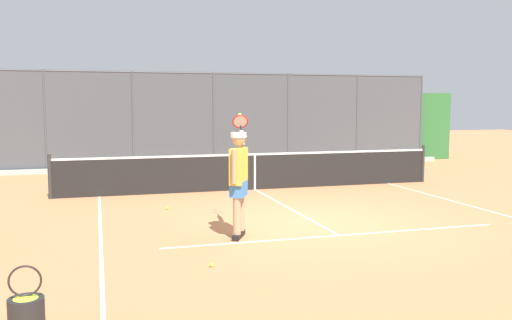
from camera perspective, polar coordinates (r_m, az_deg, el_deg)
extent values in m
plane|color=#C67A4C|center=(10.62, 6.08, -6.43)|extent=(60.00, 60.00, 0.00)
cube|color=white|center=(9.60, 8.70, -7.78)|extent=(6.17, 0.05, 0.01)
cube|color=white|center=(12.14, 24.96, -5.38)|extent=(0.05, 9.57, 0.01)
cube|color=white|center=(9.21, -15.89, -8.54)|extent=(0.05, 9.57, 0.01)
cube|color=white|center=(11.98, 3.37, -4.98)|extent=(0.05, 5.26, 0.01)
cylinder|color=#474C51|center=(22.61, 16.83, 4.18)|extent=(0.07, 0.07, 3.36)
cylinder|color=#474C51|center=(21.22, 10.49, 4.24)|extent=(0.07, 0.07, 3.36)
cylinder|color=#474C51|center=(20.12, 3.36, 4.24)|extent=(0.07, 0.07, 3.36)
cylinder|color=#474C51|center=(19.36, -4.46, 4.17)|extent=(0.07, 0.07, 3.36)
cylinder|color=#474C51|center=(18.99, -12.74, 4.01)|extent=(0.07, 0.07, 3.36)
cylinder|color=#474C51|center=(19.02, -21.16, 3.76)|extent=(0.07, 0.07, 3.36)
cylinder|color=#474C51|center=(19.38, -4.50, 9.02)|extent=(16.72, 0.05, 0.05)
cube|color=#474C51|center=(19.36, -4.46, 4.17)|extent=(16.72, 0.02, 3.36)
cube|color=#2D6B33|center=(20.01, -4.83, 3.26)|extent=(19.72, 0.90, 2.68)
cube|color=#ADADA8|center=(19.30, -4.31, -0.61)|extent=(17.72, 0.18, 0.15)
cylinder|color=#2D2D2D|center=(16.51, 17.03, -0.36)|extent=(0.09, 0.09, 1.07)
cylinder|color=#2D2D2D|center=(13.86, -20.72, -1.64)|extent=(0.09, 0.09, 1.07)
cube|color=black|center=(14.38, -0.14, -1.31)|extent=(10.06, 0.02, 0.91)
cube|color=white|center=(14.33, -0.14, 0.59)|extent=(10.06, 0.04, 0.05)
cube|color=white|center=(14.38, -0.14, -1.31)|extent=(0.05, 0.04, 0.91)
cube|color=black|center=(9.22, -2.00, -8.02)|extent=(0.22, 0.28, 0.09)
cylinder|color=tan|center=(9.12, -2.01, -5.21)|extent=(0.13, 0.13, 0.83)
cube|color=black|center=(9.49, -1.61, -7.62)|extent=(0.22, 0.28, 0.09)
cylinder|color=tan|center=(9.39, -1.62, -4.88)|extent=(0.13, 0.13, 0.83)
cube|color=#3D7AC6|center=(9.19, -1.82, -2.99)|extent=(0.40, 0.49, 0.26)
cube|color=gold|center=(9.14, -1.83, -0.63)|extent=(0.42, 0.55, 0.60)
cylinder|color=tan|center=(8.84, -2.28, -0.70)|extent=(0.08, 0.08, 0.55)
cylinder|color=tan|center=(9.58, -1.49, 2.19)|extent=(0.16, 0.41, 0.31)
sphere|color=tan|center=(9.10, -1.84, 2.23)|extent=(0.23, 0.23, 0.23)
cylinder|color=white|center=(9.10, -1.84, 2.62)|extent=(0.36, 0.36, 0.09)
cube|color=white|center=(9.22, -1.66, 2.45)|extent=(0.27, 0.27, 0.02)
cylinder|color=black|center=(9.82, -1.59, 3.27)|extent=(0.06, 0.17, 0.13)
torus|color=red|center=(10.01, -1.65, 4.03)|extent=(0.32, 0.24, 0.26)
cylinder|color=silver|center=(10.01, -1.65, 4.03)|extent=(0.27, 0.19, 0.21)
sphere|color=#CCDB33|center=(10.18, -1.72, 4.73)|extent=(0.07, 0.07, 0.07)
sphere|color=#D6E042|center=(7.75, -4.64, -10.84)|extent=(0.07, 0.07, 0.07)
sphere|color=#CCDB33|center=(11.91, -9.25, -4.96)|extent=(0.07, 0.07, 0.07)
torus|color=black|center=(5.43, -22.98, -11.55)|extent=(0.29, 0.02, 0.29)
ellipsoid|color=#CCDB33|center=(5.49, -22.90, -13.44)|extent=(0.27, 0.27, 0.10)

